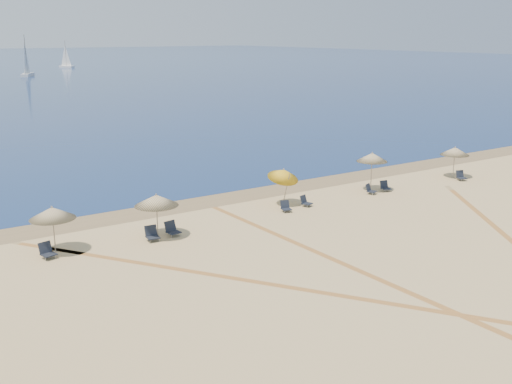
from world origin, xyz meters
The scene contains 17 objects.
wet_sand centered at (0.00, 24.00, 0.00)m, with size 500.00×500.00×0.00m, color olive.
umbrella_1 centered at (-11.19, 20.09, 1.90)m, with size 2.11×2.11×2.24m.
umbrella_2 centered at (-6.26, 19.48, 1.90)m, with size 2.20×2.20×2.24m.
umbrella_3 centered at (2.43, 20.72, 1.89)m, with size 1.85×1.93×2.45m.
umbrella_4 centered at (9.17, 20.35, 2.20)m, with size 2.01×2.01×2.55m.
umbrella_5 centered at (16.71, 19.89, 1.87)m, with size 2.03×2.03×2.22m.
chair_2 centered at (-11.71, 19.52, 0.32)m, with size 0.74×0.82×0.72m.
chair_3 centered at (-6.73, 19.12, 0.32)m, with size 0.67×0.76×0.73m.
chair_4 centered at (-5.57, 19.26, 0.32)m, with size 0.70×0.79×0.73m.
chair_5 centered at (1.72, 19.52, 0.28)m, with size 0.66×0.72×0.63m.
chair_6 centered at (3.35, 19.78, 0.28)m, with size 0.70×0.76×0.64m.
chair_7 centered at (8.53, 19.73, 0.28)m, with size 0.72×0.77×0.64m.
chair_8 centered at (9.86, 19.75, 0.29)m, with size 0.66×0.73×0.66m.
chair_9 centered at (16.41, 18.97, 0.29)m, with size 0.73×0.79×0.67m.
sailboat_0 centered at (15.85, 143.06, 2.91)m, with size 4.37×6.51×9.63m.
sailboat_1 centered at (34.31, 174.92, 2.35)m, with size 3.51×5.27×7.77m.
tire_tracks centered at (0.21, 9.03, 0.00)m, with size 50.35×44.62×0.00m.
Camera 1 is at (-17.80, -7.20, 9.94)m, focal length 42.07 mm.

